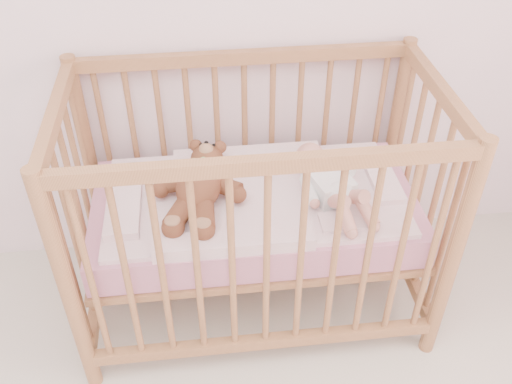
{
  "coord_description": "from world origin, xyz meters",
  "views": [
    {
      "loc": [
        0.27,
        -0.05,
        1.92
      ],
      "look_at": [
        0.46,
        1.55,
        0.62
      ],
      "focal_mm": 40.0,
      "sensor_mm": 36.0,
      "label": 1
    }
  ],
  "objects": [
    {
      "name": "crib",
      "position": [
        0.46,
        1.6,
        0.5
      ],
      "size": [
        1.36,
        0.76,
        1.0
      ],
      "primitive_type": null,
      "color": "#B07D4A",
      "rests_on": "floor"
    },
    {
      "name": "mattress",
      "position": [
        0.46,
        1.6,
        0.49
      ],
      "size": [
        1.22,
        0.62,
        0.13
      ],
      "primitive_type": "cube",
      "color": "pink",
      "rests_on": "crib"
    },
    {
      "name": "blanket",
      "position": [
        0.46,
        1.6,
        0.56
      ],
      "size": [
        1.1,
        0.58,
        0.06
      ],
      "primitive_type": null,
      "color": "pink",
      "rests_on": "mattress"
    },
    {
      "name": "baby",
      "position": [
        0.74,
        1.58,
        0.64
      ],
      "size": [
        0.38,
        0.57,
        0.13
      ],
      "primitive_type": null,
      "rotation": [
        0.0,
        0.0,
        0.27
      ],
      "color": "white",
      "rests_on": "blanket"
    },
    {
      "name": "teddy_bear",
      "position": [
        0.25,
        1.58,
        0.65
      ],
      "size": [
        0.47,
        0.58,
        0.14
      ],
      "primitive_type": null,
      "rotation": [
        0.0,
        0.0,
        -0.22
      ],
      "color": "brown",
      "rests_on": "blanket"
    }
  ]
}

